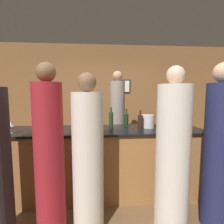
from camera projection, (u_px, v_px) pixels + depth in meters
ground_plane at (105, 193)px, 2.76m from camera, size 14.00×14.00×0.00m
back_wall at (102, 100)px, 4.58m from camera, size 8.00×0.08×2.80m
bar_counter at (105, 161)px, 2.71m from camera, size 2.97×0.77×1.03m
bartender at (117, 124)px, 3.54m from camera, size 0.29×0.29×2.01m
guest_0 at (88, 159)px, 1.96m from camera, size 0.35×0.35×1.79m
guest_2 at (173, 155)px, 2.01m from camera, size 0.38×0.38×1.87m
guest_3 at (219, 151)px, 2.02m from camera, size 0.33×0.33×1.91m
guest_4 at (49, 158)px, 1.85m from camera, size 0.31×0.31×1.88m
wine_bottle_0 at (111, 118)px, 2.94m from camera, size 0.07×0.07×0.31m
wine_bottle_1 at (126, 120)px, 2.86m from camera, size 0.07×0.07×0.29m
wine_bottle_2 at (140, 122)px, 2.64m from camera, size 0.08×0.08×0.29m
ice_bucket at (148, 121)px, 2.76m from camera, size 0.20×0.20×0.20m
wine_glass_0 at (10, 124)px, 2.36m from camera, size 0.08×0.08×0.16m
wine_glass_1 at (173, 122)px, 2.50m from camera, size 0.07×0.07×0.17m
wine_glass_2 at (1, 124)px, 2.32m from camera, size 0.06×0.06×0.17m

